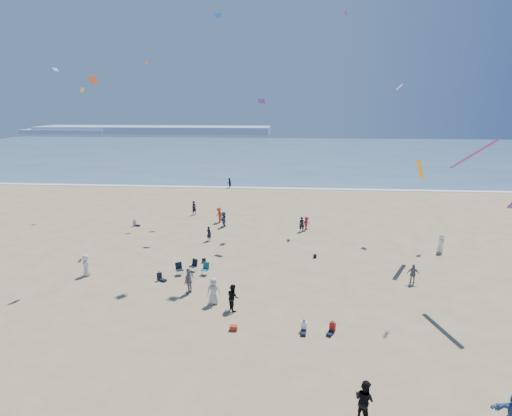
{
  "coord_description": "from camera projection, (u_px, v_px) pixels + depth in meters",
  "views": [
    {
      "loc": [
        4.17,
        -18.47,
        13.18
      ],
      "look_at": [
        2.0,
        8.0,
        6.29
      ],
      "focal_mm": 28.0,
      "sensor_mm": 36.0,
      "label": 1
    }
  ],
  "objects": [
    {
      "name": "headland_near",
      "position": [
        68.0,
        131.0,
        188.29
      ],
      "size": [
        40.0,
        14.0,
        2.0
      ],
      "primitive_type": "cube",
      "color": "#7A8EA8",
      "rests_on": "ground"
    },
    {
      "name": "kites_aloft",
      "position": [
        353.0,
        79.0,
        30.2
      ],
      "size": [
        41.77,
        39.37,
        26.04
      ],
      "color": "#C33913",
      "rests_on": "ground"
    },
    {
      "name": "seated_group",
      "position": [
        220.0,
        296.0,
        27.42
      ],
      "size": [
        20.73,
        30.9,
        0.84
      ],
      "color": "white",
      "rests_on": "ground"
    },
    {
      "name": "chair_cluster",
      "position": [
        192.0,
        268.0,
        31.96
      ],
      "size": [
        2.79,
        1.62,
        1.0
      ],
      "color": "black",
      "rests_on": "ground"
    },
    {
      "name": "standing_flyers",
      "position": [
        266.0,
        254.0,
        33.93
      ],
      "size": [
        30.61,
        50.01,
        1.91
      ],
      "color": "white",
      "rests_on": "ground"
    },
    {
      "name": "cooler",
      "position": [
        234.0,
        328.0,
        24.01
      ],
      "size": [
        0.45,
        0.3,
        0.3
      ],
      "primitive_type": "cube",
      "color": "#9E2C16",
      "rests_on": "ground"
    },
    {
      "name": "ground",
      "position": [
        207.0,
        357.0,
        21.46
      ],
      "size": [
        220.0,
        220.0,
        0.0
      ],
      "primitive_type": "plane",
      "color": "tan",
      "rests_on": "ground"
    },
    {
      "name": "black_backpack",
      "position": [
        204.0,
        261.0,
        34.29
      ],
      "size": [
        0.3,
        0.22,
        0.38
      ],
      "primitive_type": "cube",
      "color": "black",
      "rests_on": "ground"
    },
    {
      "name": "white_tote",
      "position": [
        179.0,
        267.0,
        32.85
      ],
      "size": [
        0.35,
        0.2,
        0.4
      ],
      "primitive_type": "cube",
      "color": "silver",
      "rests_on": "ground"
    },
    {
      "name": "navy_bag",
      "position": [
        315.0,
        256.0,
        35.35
      ],
      "size": [
        0.28,
        0.18,
        0.34
      ],
      "primitive_type": "cube",
      "color": "black",
      "rests_on": "ground"
    },
    {
      "name": "ocean",
      "position": [
        274.0,
        152.0,
        113.09
      ],
      "size": [
        220.0,
        100.0,
        0.06
      ],
      "primitive_type": "cube",
      "color": "#476B84",
      "rests_on": "ground"
    },
    {
      "name": "surf_line",
      "position": [
        262.0,
        188.0,
        64.86
      ],
      "size": [
        220.0,
        1.2,
        0.08
      ],
      "primitive_type": "cube",
      "color": "white",
      "rests_on": "ground"
    },
    {
      "name": "headland_far",
      "position": [
        154.0,
        130.0,
        189.8
      ],
      "size": [
        110.0,
        20.0,
        3.2
      ],
      "primitive_type": "cube",
      "color": "#7A8EA8",
      "rests_on": "ground"
    }
  ]
}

